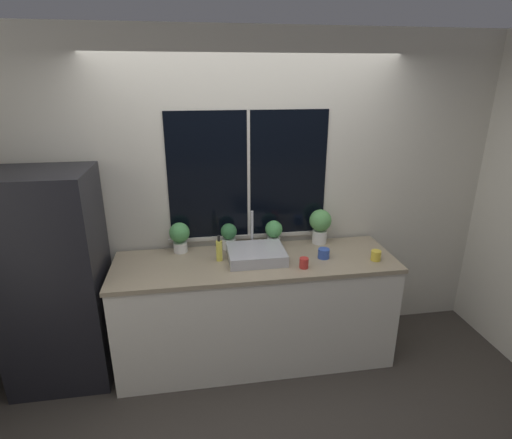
{
  "coord_description": "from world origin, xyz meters",
  "views": [
    {
      "loc": [
        -0.45,
        -2.55,
        2.33
      ],
      "look_at": [
        0.0,
        0.34,
        1.28
      ],
      "focal_mm": 28.0,
      "sensor_mm": 36.0,
      "label": 1
    }
  ],
  "objects": [
    {
      "name": "ground_plane",
      "position": [
        0.0,
        0.0,
        0.0
      ],
      "size": [
        14.0,
        14.0,
        0.0
      ],
      "primitive_type": "plane",
      "color": "#38332D"
    },
    {
      "name": "refrigerator",
      "position": [
        -1.55,
        0.36,
        0.85
      ],
      "size": [
        0.74,
        0.63,
        1.71
      ],
      "color": "black",
      "rests_on": "ground_plane"
    },
    {
      "name": "potted_plant_center_left",
      "position": [
        -0.19,
        0.6,
        1.05
      ],
      "size": [
        0.14,
        0.14,
        0.23
      ],
      "color": "white",
      "rests_on": "counter"
    },
    {
      "name": "mug_red",
      "position": [
        0.35,
        0.15,
        0.97
      ],
      "size": [
        0.07,
        0.07,
        0.08
      ],
      "color": "#B72D28",
      "rests_on": "counter"
    },
    {
      "name": "potted_plant_center_right",
      "position": [
        0.2,
        0.6,
        1.05
      ],
      "size": [
        0.15,
        0.15,
        0.23
      ],
      "color": "white",
      "rests_on": "counter"
    },
    {
      "name": "counter",
      "position": [
        0.0,
        0.34,
        0.46
      ],
      "size": [
        2.28,
        0.7,
        0.93
      ],
      "color": "silver",
      "rests_on": "ground_plane"
    },
    {
      "name": "sink",
      "position": [
        0.01,
        0.36,
        0.97
      ],
      "size": [
        0.45,
        0.44,
        0.34
      ],
      "color": "#ADADB2",
      "rests_on": "counter"
    },
    {
      "name": "potted_plant_far_left",
      "position": [
        -0.6,
        0.6,
        1.07
      ],
      "size": [
        0.17,
        0.17,
        0.26
      ],
      "color": "white",
      "rests_on": "counter"
    },
    {
      "name": "wall_back",
      "position": [
        0.0,
        0.74,
        1.35
      ],
      "size": [
        8.0,
        0.09,
        2.7
      ],
      "color": "beige",
      "rests_on": "ground_plane"
    },
    {
      "name": "potted_plant_far_right",
      "position": [
        0.62,
        0.6,
        1.11
      ],
      "size": [
        0.19,
        0.19,
        0.31
      ],
      "color": "white",
      "rests_on": "counter"
    },
    {
      "name": "soap_bottle",
      "position": [
        -0.29,
        0.38,
        1.02
      ],
      "size": [
        0.05,
        0.05,
        0.22
      ],
      "color": "#DBD14C",
      "rests_on": "counter"
    },
    {
      "name": "mug_yellow",
      "position": [
        0.96,
        0.19,
        0.97
      ],
      "size": [
        0.08,
        0.08,
        0.08
      ],
      "color": "gold",
      "rests_on": "counter"
    },
    {
      "name": "mug_blue",
      "position": [
        0.56,
        0.29,
        0.97
      ],
      "size": [
        0.09,
        0.09,
        0.08
      ],
      "color": "#3351AD",
      "rests_on": "counter"
    },
    {
      "name": "wall_right",
      "position": [
        2.2,
        1.5,
        1.35
      ],
      "size": [
        0.06,
        7.0,
        2.7
      ],
      "color": "beige",
      "rests_on": "ground_plane"
    },
    {
      "name": "wall_left",
      "position": [
        -2.2,
        1.5,
        1.35
      ],
      "size": [
        0.06,
        7.0,
        2.7
      ],
      "color": "beige",
      "rests_on": "ground_plane"
    }
  ]
}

